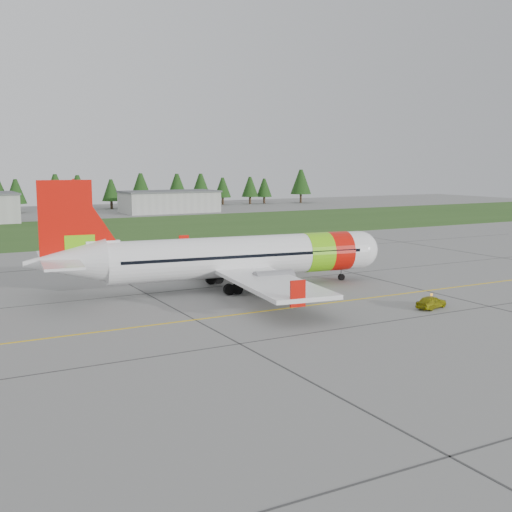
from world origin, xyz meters
TOP-DOWN VIEW (x-y plane):
  - ground at (0.00, 0.00)m, footprint 320.00×320.00m
  - aircraft at (-6.24, 18.43)m, footprint 36.71×34.08m
  - follow_me_car at (4.89, 1.93)m, footprint 1.44×1.59m
  - grass_strip at (0.00, 82.00)m, footprint 320.00×50.00m
  - taxi_guideline at (0.00, 8.00)m, footprint 120.00×0.25m
  - hangar_east at (25.00, 118.00)m, footprint 24.00×12.00m
  - treeline at (0.00, 138.00)m, footprint 160.00×8.00m

SIDE VIEW (x-z plane):
  - ground at x=0.00m, z-range 0.00..0.00m
  - taxi_guideline at x=0.00m, z-range 0.00..0.02m
  - grass_strip at x=0.00m, z-range 0.00..0.03m
  - follow_me_car at x=4.89m, z-range 0.00..3.34m
  - hangar_east at x=25.00m, z-range 0.00..5.20m
  - aircraft at x=-6.24m, z-range -2.36..8.78m
  - treeline at x=0.00m, z-range 0.00..10.00m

